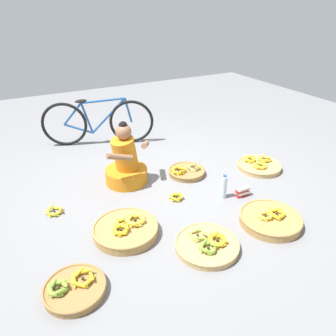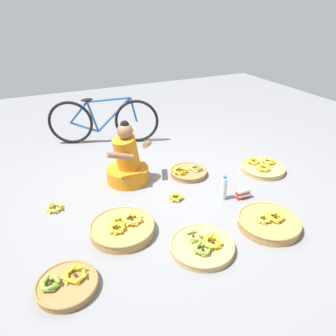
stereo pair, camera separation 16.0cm
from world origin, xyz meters
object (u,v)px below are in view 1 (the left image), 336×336
banana_basket_back_left (126,229)px  banana_basket_back_center (74,288)px  banana_basket_front_left (270,219)px  loose_bananas_front_center (55,211)px  water_bottle (224,187)px  vendor_woman_front (126,164)px  bicycle_leaning (98,122)px  banana_basket_near_bicycle (259,165)px  packet_carton_stack (243,192)px  loose_bananas_front_right (176,197)px  banana_basket_mid_right (207,245)px  banana_basket_near_vendor (186,172)px

banana_basket_back_left → banana_basket_back_center: size_ratio=1.29×
banana_basket_back_left → banana_basket_front_left: banana_basket_back_left is taller
loose_bananas_front_center → water_bottle: (1.79, -0.59, 0.11)m
banana_basket_back_left → vendor_woman_front: bearing=68.0°
bicycle_leaning → banana_basket_back_left: bearing=-101.0°
banana_basket_near_bicycle → banana_basket_front_left: bearing=-126.8°
banana_basket_near_bicycle → packet_carton_stack: 0.78m
vendor_woman_front → water_bottle: 1.21m
bicycle_leaning → water_bottle: (0.80, -2.16, -0.22)m
banana_basket_back_left → banana_basket_near_bicycle: bearing=11.8°
loose_bananas_front_right → water_bottle: water_bottle is taller
bicycle_leaning → banana_basket_mid_right: size_ratio=2.67×
water_bottle → packet_carton_stack: water_bottle is taller
banana_basket_near_vendor → loose_bananas_front_center: size_ratio=2.25×
banana_basket_back_left → water_bottle: bearing=4.1°
vendor_woman_front → water_bottle: size_ratio=2.68×
vendor_woman_front → banana_basket_back_center: size_ratio=1.61×
banana_basket_near_bicycle → loose_bananas_front_right: (-1.35, -0.13, -0.02)m
banana_basket_back_left → water_bottle: 1.24m
banana_basket_back_center → banana_basket_mid_right: size_ratio=0.83×
vendor_woman_front → packet_carton_stack: vendor_woman_front is taller
vendor_woman_front → banana_basket_front_left: vendor_woman_front is taller
banana_basket_back_center → loose_bananas_front_right: 1.56m
banana_basket_back_center → banana_basket_near_vendor: 2.13m
banana_basket_front_left → loose_bananas_front_right: bearing=126.6°
banana_basket_near_bicycle → packet_carton_stack: bearing=-145.7°
banana_basket_near_bicycle → banana_basket_back_left: bearing=-168.2°
bicycle_leaning → banana_basket_back_left: (-0.44, -2.25, -0.30)m
banana_basket_near_bicycle → banana_basket_mid_right: banana_basket_mid_right is taller
loose_bananas_front_right → water_bottle: (0.49, -0.22, 0.11)m
banana_basket_back_center → loose_bananas_front_right: bearing=30.0°
banana_basket_mid_right → loose_bananas_front_center: (-1.15, 1.22, -0.02)m
banana_basket_front_left → banana_basket_back_center: (-1.98, 0.07, -0.01)m
banana_basket_back_center → vendor_woman_front: bearing=54.8°
bicycle_leaning → banana_basket_back_center: 2.93m
bicycle_leaning → loose_bananas_front_center: bearing=-122.3°
vendor_woman_front → banana_basket_near_bicycle: vendor_woman_front is taller
water_bottle → packet_carton_stack: size_ratio=1.65×
banana_basket_back_center → banana_basket_front_left: bearing=-1.9°
banana_basket_near_bicycle → packet_carton_stack: banana_basket_near_bicycle is taller
bicycle_leaning → banana_basket_front_left: bicycle_leaning is taller
banana_basket_back_center → water_bottle: (1.85, 0.56, 0.10)m
banana_basket_front_left → banana_basket_back_center: bearing=178.1°
banana_basket_back_center → loose_bananas_front_center: bearing=87.1°
banana_basket_near_bicycle → banana_basket_back_left: (-2.09, -0.44, 0.01)m
banana_basket_near_vendor → packet_carton_stack: size_ratio=2.66×
banana_basket_mid_right → loose_bananas_front_right: 0.86m
vendor_woman_front → banana_basket_near_vendor: size_ratio=1.67×
banana_basket_back_left → bicycle_leaning: bearing=79.0°
banana_basket_mid_right → loose_bananas_front_center: banana_basket_mid_right is taller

